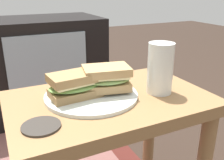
{
  "coord_description": "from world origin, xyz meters",
  "views": [
    {
      "loc": [
        -0.28,
        -0.59,
        0.75
      ],
      "look_at": [
        0.01,
        0.0,
        0.51
      ],
      "focal_mm": 40.74,
      "sensor_mm": 36.0,
      "label": 1
    }
  ],
  "objects_px": {
    "sandwich_back": "(106,78)",
    "plate": "(91,95)",
    "tv_cabinet": "(21,69)",
    "sandwich_front": "(75,85)",
    "beer_glass": "(160,69)",
    "coaster": "(41,126)"
  },
  "relations": [
    {
      "from": "sandwich_back",
      "to": "plate",
      "type": "bearing_deg",
      "value": 177.41
    },
    {
      "from": "tv_cabinet",
      "to": "sandwich_back",
      "type": "distance_m",
      "value": 0.96
    },
    {
      "from": "sandwich_front",
      "to": "beer_glass",
      "type": "distance_m",
      "value": 0.24
    },
    {
      "from": "coaster",
      "to": "tv_cabinet",
      "type": "bearing_deg",
      "value": 86.16
    },
    {
      "from": "tv_cabinet",
      "to": "plate",
      "type": "distance_m",
      "value": 0.95
    },
    {
      "from": "plate",
      "to": "coaster",
      "type": "relative_size",
      "value": 2.99
    },
    {
      "from": "beer_glass",
      "to": "coaster",
      "type": "distance_m",
      "value": 0.36
    },
    {
      "from": "sandwich_front",
      "to": "beer_glass",
      "type": "xyz_separation_m",
      "value": [
        0.24,
        -0.06,
        0.03
      ]
    },
    {
      "from": "plate",
      "to": "sandwich_back",
      "type": "xyz_separation_m",
      "value": [
        0.05,
        -0.0,
        0.05
      ]
    },
    {
      "from": "sandwich_front",
      "to": "sandwich_back",
      "type": "distance_m",
      "value": 0.09
    },
    {
      "from": "tv_cabinet",
      "to": "coaster",
      "type": "distance_m",
      "value": 1.05
    },
    {
      "from": "tv_cabinet",
      "to": "sandwich_front",
      "type": "xyz_separation_m",
      "value": [
        0.05,
        -0.92,
        0.21
      ]
    },
    {
      "from": "sandwich_back",
      "to": "sandwich_front",
      "type": "bearing_deg",
      "value": 177.41
    },
    {
      "from": "sandwich_front",
      "to": "beer_glass",
      "type": "relative_size",
      "value": 1.03
    },
    {
      "from": "coaster",
      "to": "beer_glass",
      "type": "bearing_deg",
      "value": 8.22
    },
    {
      "from": "sandwich_back",
      "to": "coaster",
      "type": "xyz_separation_m",
      "value": [
        -0.21,
        -0.1,
        -0.05
      ]
    },
    {
      "from": "sandwich_back",
      "to": "coaster",
      "type": "height_order",
      "value": "sandwich_back"
    },
    {
      "from": "plate",
      "to": "beer_glass",
      "type": "height_order",
      "value": "beer_glass"
    },
    {
      "from": "sandwich_front",
      "to": "coaster",
      "type": "xyz_separation_m",
      "value": [
        -0.11,
        -0.11,
        -0.04
      ]
    },
    {
      "from": "plate",
      "to": "sandwich_front",
      "type": "height_order",
      "value": "sandwich_front"
    },
    {
      "from": "plate",
      "to": "sandwich_front",
      "type": "xyz_separation_m",
      "value": [
        -0.05,
        0.0,
        0.04
      ]
    },
    {
      "from": "sandwich_front",
      "to": "coaster",
      "type": "height_order",
      "value": "sandwich_front"
    }
  ]
}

